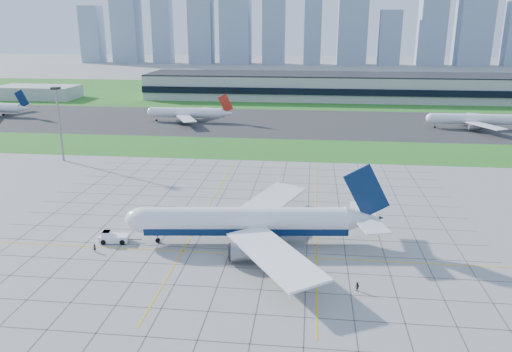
{
  "coord_description": "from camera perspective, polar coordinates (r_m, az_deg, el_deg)",
  "views": [
    {
      "loc": [
        16.11,
        -95.4,
        45.68
      ],
      "look_at": [
        1.83,
        31.06,
        7.0
      ],
      "focal_mm": 35.0,
      "sensor_mm": 36.0,
      "label": 1
    }
  ],
  "objects": [
    {
      "name": "ground",
      "position": [
        106.99,
        -2.87,
        -8.39
      ],
      "size": [
        1400.0,
        1400.0,
        0.0
      ],
      "primitive_type": "plane",
      "color": "gray",
      "rests_on": "ground"
    },
    {
      "name": "grass_median",
      "position": [
        191.62,
        1.44,
        3.12
      ],
      "size": [
        700.0,
        35.0,
        0.04
      ],
      "primitive_type": "cube",
      "color": "#2B691E",
      "rests_on": "ground"
    },
    {
      "name": "asphalt_taxiway",
      "position": [
        245.23,
        2.58,
        6.16
      ],
      "size": [
        700.0,
        75.0,
        0.04
      ],
      "primitive_type": "cube",
      "color": "#383838",
      "rests_on": "ground"
    },
    {
      "name": "grass_far",
      "position": [
        353.73,
        3.83,
        9.45
      ],
      "size": [
        700.0,
        145.0,
        0.04
      ],
      "primitive_type": "cube",
      "color": "#2B691E",
      "rests_on": "ground"
    },
    {
      "name": "apron_markings",
      "position": [
        116.92,
        -1.79,
        -6.09
      ],
      "size": [
        120.0,
        130.0,
        0.03
      ],
      "color": "#474744",
      "rests_on": "ground"
    },
    {
      "name": "terminal",
      "position": [
        328.33,
        10.74,
        10.01
      ],
      "size": [
        260.0,
        43.0,
        15.8
      ],
      "color": "#B7B7B2",
      "rests_on": "ground"
    },
    {
      "name": "service_block",
      "position": [
        355.0,
        -23.65,
        8.77
      ],
      "size": [
        50.0,
        25.0,
        8.0
      ],
      "primitive_type": "cube",
      "color": "#B7B7B2",
      "rests_on": "ground"
    },
    {
      "name": "light_mast",
      "position": [
        184.43,
        -21.64,
        6.52
      ],
      "size": [
        2.5,
        2.5,
        25.6
      ],
      "color": "gray",
      "rests_on": "ground"
    },
    {
      "name": "city_skyline",
      "position": [
        616.05,
        4.35,
        18.11
      ],
      "size": [
        523.0,
        32.4,
        160.0
      ],
      "color": "#889BB2",
      "rests_on": "ground"
    },
    {
      "name": "airliner",
      "position": [
        108.11,
        -0.92,
        -5.25
      ],
      "size": [
        56.99,
        57.48,
        17.96
      ],
      "rotation": [
        0.0,
        0.0,
        0.11
      ],
      "color": "white",
      "rests_on": "ground"
    },
    {
      "name": "pushback_tug",
      "position": [
        114.26,
        -16.04,
        -6.75
      ],
      "size": [
        9.14,
        3.72,
        2.51
      ],
      "rotation": [
        0.0,
        0.0,
        0.11
      ],
      "color": "white",
      "rests_on": "ground"
    },
    {
      "name": "crew_near",
      "position": [
        110.8,
        -17.95,
        -7.82
      ],
      "size": [
        0.72,
        0.77,
        1.77
      ],
      "primitive_type": "imported",
      "rotation": [
        0.0,
        0.0,
        0.94
      ],
      "color": "black",
      "rests_on": "ground"
    },
    {
      "name": "crew_far",
      "position": [
        92.88,
        11.49,
        -12.31
      ],
      "size": [
        1.06,
        1.08,
        1.75
      ],
      "primitive_type": "imported",
      "rotation": [
        0.0,
        0.0,
        -0.83
      ],
      "color": "black",
      "rests_on": "ground"
    },
    {
      "name": "distant_jet_1",
      "position": [
        247.84,
        -7.79,
        7.18
      ],
      "size": [
        40.48,
        42.66,
        14.08
      ],
      "color": "white",
      "rests_on": "ground"
    },
    {
      "name": "distant_jet_2",
      "position": [
        249.24,
        23.57,
        5.99
      ],
      "size": [
        41.7,
        42.66,
        14.08
      ],
      "color": "white",
      "rests_on": "ground"
    }
  ]
}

